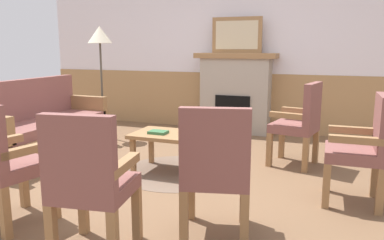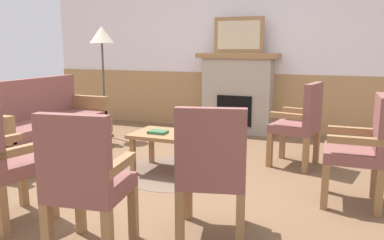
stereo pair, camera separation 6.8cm
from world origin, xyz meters
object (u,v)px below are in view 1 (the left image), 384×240
Objects in this scene: coffee_table at (176,138)px; floor_lamp_by_couch at (100,42)px; armchair_by_window_left at (363,144)px; couch at (44,126)px; footstool at (214,125)px; armchair_corner_left at (216,166)px; armchair_front_left at (89,179)px; armchair_front_center at (3,159)px; book_on_table at (158,132)px; fireplace at (236,92)px; armchair_near_fireplace at (300,121)px; framed_picture at (237,35)px.

coffee_table is 0.57× the size of floor_lamp_by_couch.
armchair_by_window_left is 3.97m from floor_lamp_by_couch.
couch is 2.26m from footstool.
couch is at bearing 154.66° from armchair_corner_left.
armchair_by_window_left is 1.00× the size of armchair_front_left.
armchair_front_center and armchair_corner_left have the same top height.
book_on_table is 0.20× the size of armchair_corner_left.
floor_lamp_by_couch reaches higher than couch.
armchair_by_window_left is at bearing 29.02° from armchair_front_center.
footstool is at bearing 92.67° from armchair_front_left.
fireplace is 1.00m from footstool.
fireplace is 4.01m from armchair_front_center.
armchair_by_window_left reaches higher than book_on_table.
armchair_front_center is (-1.97, -2.39, 0.00)m from armchair_near_fireplace.
armchair_corner_left is at bearing -77.86° from framed_picture.
armchair_front_left is (0.35, -1.75, 0.08)m from book_on_table.
armchair_by_window_left is at bearing -3.15° from couch.
armchair_corner_left is (0.83, -2.60, 0.25)m from footstool.
couch is 1.84× the size of armchair_near_fireplace.
floor_lamp_by_couch is at bearing 136.29° from armchair_corner_left.
floor_lamp_by_couch is at bearing 158.54° from armchair_by_window_left.
footstool is 3.16m from armchair_front_left.
armchair_near_fireplace and armchair_by_window_left have the same top height.
armchair_corner_left is at bearing -43.71° from floor_lamp_by_couch.
footstool is 0.41× the size of armchair_near_fireplace.
book_on_table is 1.69m from armchair_front_center.
book_on_table is 1.64m from armchair_near_fireplace.
armchair_front_center is 3.16m from floor_lamp_by_couch.
framed_picture reaches higher than book_on_table.
fireplace is 1.33× the size of armchair_corner_left.
coffee_table is 2.40× the size of footstool.
armchair_near_fireplace is at bearing 122.89° from armchair_by_window_left.
floor_lamp_by_couch is (-1.54, 1.26, 1.00)m from book_on_table.
armchair_near_fireplace is at bearing -52.83° from framed_picture.
couch is at bearing -129.39° from framed_picture.
book_on_table is at bearing -96.64° from fireplace.
armchair_front_left reaches higher than book_on_table.
armchair_corner_left is (0.84, -1.27, 0.15)m from coffee_table.
armchair_by_window_left is at bearing -6.74° from coffee_table.
armchair_front_left is at bearing -9.65° from armchair_front_center.
armchair_front_left is (-1.70, -1.59, 0.00)m from armchair_by_window_left.
framed_picture is 3.76m from armchair_corner_left.
armchair_front_center is 1.00× the size of armchair_corner_left.
floor_lamp_by_couch reaches higher than armchair_by_window_left.
framed_picture is at bearing 125.58° from armchair_by_window_left.
book_on_table is 1.42m from footstool.
coffee_table is (-0.08, -2.27, -1.17)m from framed_picture.
floor_lamp_by_couch is at bearing -149.35° from fireplace.
armchair_near_fireplace is 1.00× the size of armchair_by_window_left.
armchair_by_window_left is 0.58× the size of floor_lamp_by_couch.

